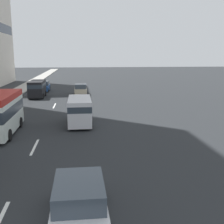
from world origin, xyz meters
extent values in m
plane|color=#26282B|center=(31.50, 0.00, 0.00)|extent=(198.00, 198.00, 0.00)
cube|color=#9E9B93|center=(31.50, 7.00, 0.07)|extent=(162.00, 2.87, 0.15)
cube|color=silver|center=(12.65, 0.00, 0.01)|extent=(3.20, 0.16, 0.01)
cube|color=silver|center=(27.71, 0.00, 0.01)|extent=(3.20, 0.16, 0.01)
cube|color=silver|center=(18.37, -2.97, 1.24)|extent=(4.82, 1.90, 2.08)
cube|color=#2D3842|center=(18.37, -2.97, 1.70)|extent=(4.83, 1.91, 0.50)
cylinder|color=black|center=(19.81, -2.07, 0.36)|extent=(0.72, 0.24, 0.72)
cylinder|color=black|center=(19.81, -3.87, 0.36)|extent=(0.72, 0.24, 0.72)
cylinder|color=black|center=(16.92, -2.07, 0.36)|extent=(0.72, 0.24, 0.72)
cylinder|color=black|center=(16.92, -3.87, 0.36)|extent=(0.72, 0.24, 0.72)
cube|color=silver|center=(3.98, -2.90, 0.58)|extent=(4.50, 1.86, 0.81)
cube|color=#38424C|center=(3.75, -2.90, 1.32)|extent=(2.47, 1.71, 0.66)
cylinder|color=black|center=(5.37, -2.05, 0.32)|extent=(0.64, 0.22, 0.64)
cylinder|color=black|center=(5.37, -3.76, 0.32)|extent=(0.64, 0.22, 0.64)
cylinder|color=black|center=(14.20, 1.97, 0.42)|extent=(0.84, 0.26, 0.84)
cylinder|color=black|center=(18.01, 1.97, 0.42)|extent=(0.84, 0.26, 0.84)
cube|color=black|center=(34.87, 2.93, 1.26)|extent=(5.01, 1.90, 2.12)
cube|color=#2D3842|center=(34.87, 2.93, 1.72)|extent=(5.02, 1.91, 0.51)
cylinder|color=black|center=(33.36, 2.03, 0.36)|extent=(0.72, 0.24, 0.72)
cylinder|color=black|center=(33.36, 3.84, 0.36)|extent=(0.72, 0.24, 0.72)
cylinder|color=black|center=(36.37, 2.03, 0.36)|extent=(0.72, 0.24, 0.72)
cylinder|color=black|center=(36.37, 3.84, 0.36)|extent=(0.72, 0.24, 0.72)
cube|color=beige|center=(37.03, -3.15, 0.57)|extent=(4.20, 1.80, 0.79)
cube|color=#38424C|center=(36.82, -3.15, 1.28)|extent=(2.31, 1.65, 0.64)
cylinder|color=black|center=(38.33, -2.32, 0.32)|extent=(0.64, 0.22, 0.64)
cylinder|color=black|center=(38.33, -3.97, 0.32)|extent=(0.64, 0.22, 0.64)
cylinder|color=black|center=(35.73, -2.32, 0.32)|extent=(0.64, 0.22, 0.64)
cylinder|color=black|center=(35.73, -3.97, 0.32)|extent=(0.64, 0.22, 0.64)
cube|color=#1E478C|center=(41.43, 2.87, 0.58)|extent=(4.16, 1.75, 0.82)
cube|color=#38424C|center=(41.64, 2.87, 1.33)|extent=(2.29, 1.61, 0.67)
cylinder|color=black|center=(40.14, 2.07, 0.32)|extent=(0.64, 0.22, 0.64)
cylinder|color=black|center=(40.14, 3.68, 0.32)|extent=(0.64, 0.22, 0.64)
cylinder|color=black|center=(42.72, 2.07, 0.32)|extent=(0.64, 0.22, 0.64)
cylinder|color=black|center=(42.72, 3.68, 0.32)|extent=(0.64, 0.22, 0.64)
cube|color=#2D3847|center=(54.45, 11.68, 10.98)|extent=(12.99, 0.08, 1.83)
camera|label=1|loc=(-5.18, -3.01, 5.90)|focal=44.75mm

